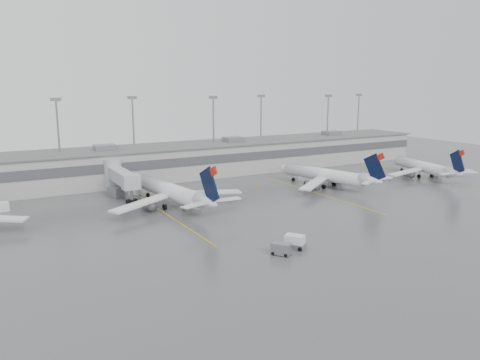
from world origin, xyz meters
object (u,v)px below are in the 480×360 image
jet_mid_left (173,192)px  jet_far_right (425,167)px  jet_mid_right (327,175)px  baggage_tug (295,243)px

jet_mid_left → jet_far_right: (67.66, -3.58, -0.38)m
jet_mid_right → jet_far_right: bearing=-20.6°
jet_mid_left → baggage_tug: size_ratio=8.56×
jet_far_right → jet_mid_left: bearing=-169.6°
jet_mid_left → jet_far_right: jet_mid_left is taller
jet_mid_right → baggage_tug: jet_mid_right is taller
jet_mid_right → jet_far_right: jet_mid_right is taller
jet_mid_right → baggage_tug: size_ratio=7.89×
jet_mid_right → jet_mid_left: bearing=164.7°
jet_far_right → baggage_tug: (-61.01, -27.04, -2.00)m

